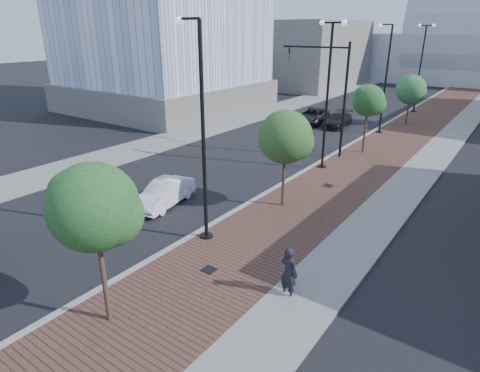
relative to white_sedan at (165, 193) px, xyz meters
The scene contains 22 objects.
sidewalk 29.28m from the white_sedan, 75.91° to the left, with size 7.00×140.00×0.12m, color #4C2D23.
concrete_strip 30.06m from the white_sedan, 70.91° to the left, with size 2.40×140.00×0.13m, color slate.
curb 28.63m from the white_sedan, 82.72° to the left, with size 0.30×140.00×0.14m, color gray.
west_sidewalk 29.91m from the white_sedan, 108.26° to the left, with size 4.00×140.00×0.12m, color slate.
white_sedan is the anchor object (origin of this frame).
dark_car_mid 23.02m from the white_sedan, 96.53° to the left, with size 2.35×5.10×1.42m, color black.
dark_car_far 22.79m from the white_sedan, 89.85° to the left, with size 1.82×4.49×1.30m, color black.
pedestrian 9.73m from the white_sedan, 18.70° to the right, with size 0.71×0.47×1.95m, color black.
streetlight_1 5.75m from the white_sedan, 21.28° to the right, with size 1.44×0.56×9.21m.
streetlight_2 11.97m from the white_sedan, 67.87° to the left, with size 1.72×0.56×9.28m.
streetlight_3 23.07m from the white_sedan, 79.59° to the left, with size 1.44×0.56×9.21m.
streetlight_4 34.90m from the white_sedan, 82.99° to the left, with size 1.72×0.56×9.28m.
traffic_mast 14.46m from the white_sedan, 76.05° to the left, with size 5.09×0.20×8.00m.
tree_0 9.82m from the white_sedan, 55.16° to the right, with size 2.62×2.62×5.34m.
tree_1 7.01m from the white_sedan, 32.97° to the left, with size 2.70×2.70×5.14m.
tree_2 16.63m from the white_sedan, 71.12° to the left, with size 2.34×2.29×5.12m.
tree_3 28.06m from the white_sedan, 79.11° to the left, with size 2.77×2.77×4.80m.
tower_podium 28.84m from the white_sedan, 134.96° to the left, with size 19.00×19.00×3.00m, color slate.
convention_center 73.61m from the white_sedan, 88.73° to the left, with size 50.00×30.00×50.00m.
commercial_block_nw 51.27m from the white_sedan, 108.69° to the left, with size 14.00×20.00×10.00m, color slate.
utility_cover_1 7.04m from the white_sedan, 30.87° to the right, with size 0.50×0.50×0.02m, color black.
utility_cover_2 9.56m from the white_sedan, 50.82° to the left, with size 0.50×0.50×0.02m, color black.
Camera 1 is at (11.08, -2.07, 8.75)m, focal length 30.16 mm.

